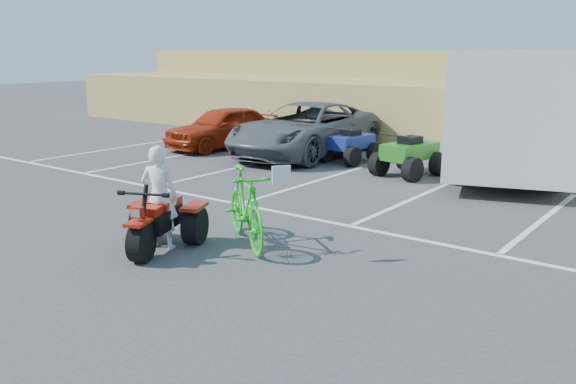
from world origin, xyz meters
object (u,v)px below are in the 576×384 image
Objects in this scene: green_dirt_bike at (246,207)px; red_trike_atv at (158,250)px; cargo_trailer at (511,108)px; quad_atv_blue at (350,162)px; rider at (160,197)px; quad_atv_green at (409,175)px; grey_pickup at (305,129)px; red_car at (224,127)px.

red_trike_atv is at bearing 173.90° from green_dirt_bike.
quad_atv_blue is at bearing 175.65° from cargo_trailer.
rider is 0.79× the size of green_dirt_bike.
rider is (-0.06, 0.14, 0.84)m from red_trike_atv.
quad_atv_green reaches higher than red_trike_atv.
rider reaches higher than red_trike_atv.
cargo_trailer reaches higher than grey_pickup.
cargo_trailer is (5.81, 0.82, 0.91)m from grey_pickup.
red_car is 8.90m from cargo_trailer.
green_dirt_bike is at bearing -117.89° from cargo_trailer.
cargo_trailer is 4.55m from quad_atv_blue.
rider is 9.25m from grey_pickup.
grey_pickup is at bearing -93.07° from rider.
grey_pickup reaches higher than red_trike_atv.
rider is 10.29m from red_car.
rider is 0.30× the size of grey_pickup.
green_dirt_bike is 0.53× the size of red_car.
red_trike_atv reaches higher than quad_atv_blue.
red_trike_atv is 0.29× the size of grey_pickup.
rider is 1.39m from green_dirt_bike.
red_trike_atv is 0.95× the size of quad_atv_green.
red_trike_atv is 0.97× the size of rider.
quad_atv_blue is at bearing 12.49° from red_car.
red_trike_atv is at bearing -84.06° from quad_atv_green.
rider is 0.42× the size of red_car.
green_dirt_bike is 0.37× the size of grey_pickup.
green_dirt_bike is 10.25m from red_car.
grey_pickup is 1.88m from quad_atv_blue.
red_trike_atv is at bearing -72.34° from grey_pickup.
red_trike_atv is 1.02× the size of quad_atv_blue.
red_trike_atv is at bearing 90.00° from rider.
green_dirt_bike reaches higher than quad_atv_blue.
grey_pickup is at bearing 170.36° from cargo_trailer.
red_trike_atv is at bearing -44.26° from red_car.
cargo_trailer is 3.09m from quad_atv_green.
quad_atv_blue is (-1.57, 8.50, -0.84)m from rider.
grey_pickup is 0.79× the size of cargo_trailer.
red_trike_atv is 0.86m from rider.
red_car reaches higher than green_dirt_bike.
rider is at bearing -44.07° from red_car.
quad_atv_blue is 0.93× the size of quad_atv_green.
green_dirt_bike reaches higher than quad_atv_green.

